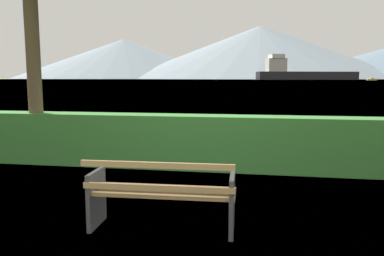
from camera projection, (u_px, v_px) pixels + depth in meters
ground_plane at (163, 228)px, 4.54m from camera, size 1400.00×1400.00×0.00m
water_surface at (259, 80)px, 303.87m from camera, size 620.00×620.00×0.00m
park_bench at (162, 195)px, 4.43m from camera, size 1.72×0.63×0.87m
hedge_row at (202, 142)px, 7.48m from camera, size 13.38×0.61×1.05m
cargo_ship_large at (300, 73)px, 308.32m from camera, size 81.95×34.63×20.00m
sailboat_mid at (372, 79)px, 239.36m from camera, size 6.56×3.69×1.57m
distant_hills at (261, 56)px, 565.25m from camera, size 768.96×406.81×75.90m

